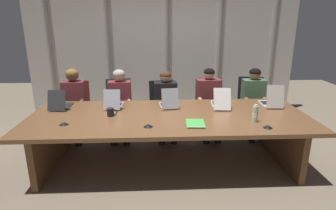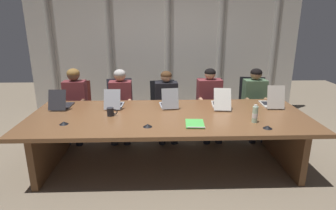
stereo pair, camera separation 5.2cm
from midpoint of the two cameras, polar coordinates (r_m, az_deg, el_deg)
The scene contains 24 objects.
ground_plane at distance 4.01m, azimuth 0.48°, elevation -11.86°, with size 10.79×10.79×0.00m, color #7F705B.
conference_table at distance 3.76m, azimuth 0.50°, elevation -4.11°, with size 3.69×1.45×0.72m.
curtain_backdrop at distance 5.77m, azimuth -0.45°, elevation 13.09°, with size 5.39×0.17×3.07m.
laptop_left_end at distance 4.28m, azimuth -20.58°, elevation 0.22°, with size 0.25×0.42×0.29m.
laptop_left_mid at distance 4.10m, azimuth -10.55°, elevation 0.34°, with size 0.24×0.40×0.29m.
laptop_center at distance 4.03m, azimuth 0.53°, elevation 0.38°, with size 0.28×0.39×0.30m.
laptop_right_mid at distance 4.13m, azimuth 11.06°, elevation 0.45°, with size 0.29×0.51×0.30m.
laptop_right_end at distance 4.34m, azimuth 20.71°, elevation 0.56°, with size 0.26×0.43×0.34m.
office_chair_left_end at distance 5.07m, azimuth -17.43°, elevation -2.06°, with size 0.60×0.61×0.92m.
office_chair_left_mid at distance 4.92m, azimuth -9.22°, elevation -1.91°, with size 0.60×0.61×0.95m.
office_chair_center at distance 4.88m, azimuth -0.42°, elevation -1.96°, with size 0.60×0.61×0.92m.
office_chair_right_mid at distance 4.96m, azimuth 8.68°, elevation -1.72°, with size 0.60×0.60×0.95m.
office_chair_right_end at distance 5.15m, azimuth 16.90°, elevation -1.53°, with size 0.60×0.61×0.96m.
person_left_end at distance 4.83m, azimuth -18.28°, elevation 1.00°, with size 0.37×0.55×1.18m.
person_left_mid at distance 4.67m, azimuth -9.34°, elevation 0.95°, with size 0.39×0.56×1.16m.
person_center at distance 4.64m, azimuth 0.08°, elevation 0.80°, with size 0.40×0.56×1.13m.
person_right_mid at distance 4.72m, azimuth 8.91°, elevation 1.15°, with size 0.43×0.56×1.17m.
person_right_end at distance 4.92m, azimuth 17.75°, elevation 1.16°, with size 0.38×0.55×1.16m.
water_bottle_primary at distance 3.59m, azimuth 17.71°, elevation -1.85°, with size 0.07×0.07×0.23m.
coffee_mug_near at distance 3.74m, azimuth -11.21°, elevation -1.36°, with size 0.14×0.09×0.11m.
conference_mic_left_side at distance 3.47m, azimuth 20.06°, elevation -4.24°, with size 0.11×0.11×0.04m, color black.
conference_mic_middle at distance 3.61m, azimuth -20.11°, elevation -3.45°, with size 0.11×0.11×0.04m, color black.
conference_mic_right_side at distance 3.32m, azimuth -3.72°, elevation -4.17°, with size 0.11×0.11×0.04m, color black.
spiral_notepad at distance 3.40m, azimuth 5.93°, elevation -3.83°, with size 0.24×0.32×0.03m.
Camera 2 is at (-0.13, -3.50, 1.94)m, focal length 29.90 mm.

